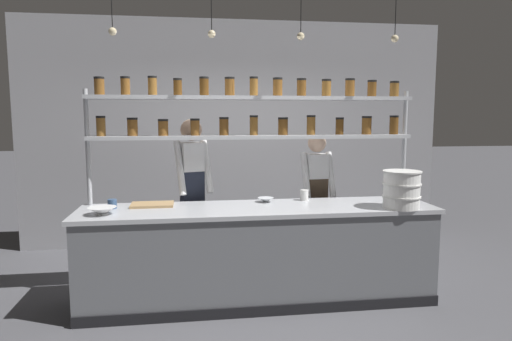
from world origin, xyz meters
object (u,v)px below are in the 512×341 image
container_stack (402,189)px  prep_bowl_near_left (266,200)px  chef_center (316,195)px  serving_cup_front (304,195)px  prep_bowl_center_front (102,211)px  serving_cup_by_board (112,204)px  spice_shelf_unit (255,119)px  cutting_board (152,205)px  chef_left (192,189)px

container_stack → prep_bowl_near_left: bearing=158.8°
chef_center → serving_cup_front: (-0.24, -0.40, 0.08)m
prep_bowl_center_front → serving_cup_by_board: 0.27m
spice_shelf_unit → serving_cup_front: size_ratio=30.05×
cutting_board → chef_center: bearing=15.1°
cutting_board → container_stack: bearing=-10.7°
chef_center → container_stack: 1.09m
spice_shelf_unit → cutting_board: (-1.01, -0.13, -0.81)m
spice_shelf_unit → prep_bowl_center_front: (-1.41, -0.47, -0.79)m
prep_bowl_near_left → cutting_board: bearing=-178.4°
prep_bowl_near_left → chef_center: bearing=34.4°
container_stack → cutting_board: size_ratio=0.88×
spice_shelf_unit → prep_bowl_near_left: (0.10, -0.10, -0.80)m
prep_bowl_near_left → serving_cup_by_board: (-1.47, -0.10, 0.02)m
prep_bowl_near_left → chef_left: bearing=154.8°
chef_left → serving_cup_by_board: 0.87m
chef_left → prep_bowl_near_left: chef_left is taller
chef_left → serving_cup_front: size_ratio=16.15×
serving_cup_front → serving_cup_by_board: size_ratio=1.25×
serving_cup_by_board → prep_bowl_near_left: bearing=4.1°
serving_cup_front → chef_center: bearing=59.3°
chef_center → cutting_board: chef_center is taller
prep_bowl_near_left → prep_bowl_center_front: bearing=-166.1°
chef_center → cutting_board: 1.82m
chef_center → container_stack: size_ratio=4.46×
prep_bowl_center_front → serving_cup_front: 1.96m
cutting_board → spice_shelf_unit: bearing=7.4°
spice_shelf_unit → serving_cup_front: 0.92m
container_stack → chef_left: bearing=157.2°
prep_bowl_center_front → serving_cup_front: bearing=12.1°
cutting_board → prep_bowl_near_left: size_ratio=2.47×
prep_bowl_center_front → serving_cup_front: serving_cup_front is taller
cutting_board → prep_bowl_center_front: bearing=-139.5°
chef_left → serving_cup_by_board: size_ratio=20.21×
chef_center → cutting_board: bearing=-168.8°
spice_shelf_unit → serving_cup_by_board: (-1.37, -0.20, -0.78)m
cutting_board → prep_bowl_near_left: 1.11m
container_stack → cutting_board: container_stack is taller
spice_shelf_unit → container_stack: size_ratio=9.18×
prep_bowl_near_left → serving_cup_front: size_ratio=1.50×
chef_left → chef_center: (1.37, 0.10, -0.12)m
serving_cup_front → chef_left: bearing=164.9°
chef_center → container_stack: (0.56, -0.91, 0.20)m
chef_center → prep_bowl_near_left: 0.78m
chef_center → chef_left: bearing=-179.6°
container_stack → serving_cup_front: container_stack is taller
serving_cup_front → prep_bowl_center_front: bearing=-167.9°
prep_bowl_center_front → serving_cup_by_board: bearing=81.1°
serving_cup_front → serving_cup_by_board: (-1.87, -0.14, -0.01)m
spice_shelf_unit → serving_cup_front: bearing=-7.3°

